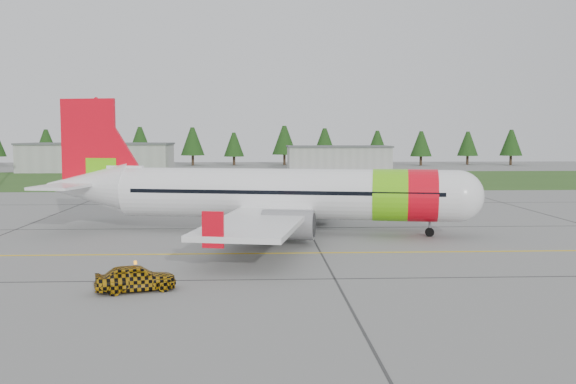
{
  "coord_description": "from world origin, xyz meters",
  "views": [
    {
      "loc": [
        5.71,
        -35.15,
        8.01
      ],
      "look_at": [
        8.03,
        14.13,
        3.66
      ],
      "focal_mm": 40.0,
      "sensor_mm": 36.0,
      "label": 1
    }
  ],
  "objects": [
    {
      "name": "ground",
      "position": [
        0.0,
        0.0,
        0.0
      ],
      "size": [
        320.0,
        320.0,
        0.0
      ],
      "primitive_type": "plane",
      "color": "gray",
      "rests_on": "ground"
    },
    {
      "name": "aircraft",
      "position": [
        7.15,
        17.31,
        3.22
      ],
      "size": [
        36.47,
        34.13,
        11.15
      ],
      "rotation": [
        0.0,
        0.0,
        -0.2
      ],
      "color": "white",
      "rests_on": "ground"
    },
    {
      "name": "follow_me_car",
      "position": [
        -0.62,
        -2.3,
        2.06
      ],
      "size": [
        1.83,
        2.0,
        4.12
      ],
      "primitive_type": "imported",
      "rotation": [
        0.0,
        0.0,
        1.87
      ],
      "color": "#CF930B",
      "rests_on": "ground"
    },
    {
      "name": "service_van",
      "position": [
        -16.78,
        55.85,
        2.21
      ],
      "size": [
        1.68,
        1.61,
        4.42
      ],
      "primitive_type": "imported",
      "rotation": [
        0.0,
        0.0,
        0.1
      ],
      "color": "silver",
      "rests_on": "ground"
    },
    {
      "name": "grass_strip",
      "position": [
        0.0,
        82.0,
        0.01
      ],
      "size": [
        320.0,
        50.0,
        0.03
      ],
      "primitive_type": "cube",
      "color": "#30561E",
      "rests_on": "ground"
    },
    {
      "name": "taxi_guideline",
      "position": [
        0.0,
        8.0,
        0.01
      ],
      "size": [
        120.0,
        0.25,
        0.02
      ],
      "primitive_type": "cube",
      "color": "gold",
      "rests_on": "ground"
    },
    {
      "name": "hangar_west",
      "position": [
        -30.0,
        110.0,
        3.0
      ],
      "size": [
        32.0,
        14.0,
        6.0
      ],
      "primitive_type": "cube",
      "color": "#A8A8A3",
      "rests_on": "ground"
    },
    {
      "name": "hangar_east",
      "position": [
        25.0,
        118.0,
        2.6
      ],
      "size": [
        24.0,
        12.0,
        5.2
      ],
      "primitive_type": "cube",
      "color": "#A8A8A3",
      "rests_on": "ground"
    },
    {
      "name": "treeline",
      "position": [
        0.0,
        138.0,
        5.0
      ],
      "size": [
        160.0,
        8.0,
        10.0
      ],
      "primitive_type": null,
      "color": "#1C3F14",
      "rests_on": "ground"
    }
  ]
}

